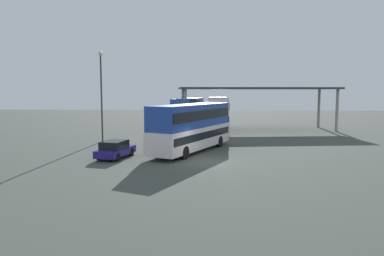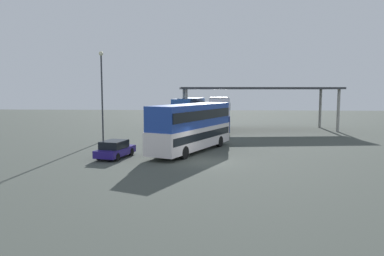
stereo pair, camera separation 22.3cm
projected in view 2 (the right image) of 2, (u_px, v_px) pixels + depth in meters
ground_plane at (206, 161)px, 26.39m from camera, size 140.00×140.00×0.00m
double_decker_main at (192, 126)px, 30.56m from camera, size 6.62×10.99×4.01m
parked_hatchback at (115, 149)px, 27.76m from camera, size 2.44×4.12×1.35m
double_decker_near_canopy at (190, 112)px, 48.57m from camera, size 3.87×11.15×4.13m
double_decker_mid_row at (219, 113)px, 46.51m from camera, size 2.49×10.87×4.24m
depot_canopy at (258, 90)px, 46.98m from camera, size 20.95×9.21×5.57m
lamppost_tall at (102, 86)px, 36.44m from camera, size 0.44×0.44×9.05m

